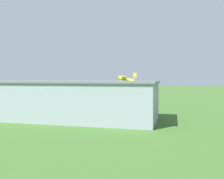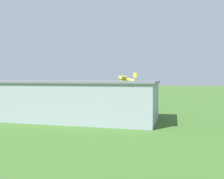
{
  "view_description": "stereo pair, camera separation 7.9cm",
  "coord_description": "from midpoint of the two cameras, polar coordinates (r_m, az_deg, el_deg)",
  "views": [
    {
      "loc": [
        -23.95,
        78.22,
        7.57
      ],
      "look_at": [
        -5.99,
        14.25,
        4.62
      ],
      "focal_mm": 39.12,
      "sensor_mm": 36.0,
      "label": 1
    },
    {
      "loc": [
        -24.02,
        78.2,
        7.57
      ],
      "look_at": [
        -5.99,
        14.25,
        4.62
      ],
      "focal_mm": 39.12,
      "sensor_mm": 36.0,
      "label": 2
    }
  ],
  "objects": [
    {
      "name": "person_by_parked_cars",
      "position": [
        60.29,
        6.55,
        -3.88
      ],
      "size": [
        0.52,
        0.52,
        1.69
      ],
      "color": "#72338C",
      "rests_on": "ground_plane"
    },
    {
      "name": "biplane",
      "position": [
        75.19,
        3.44,
        2.37
      ],
      "size": [
        6.47,
        8.32,
        3.89
      ],
      "color": "yellow"
    },
    {
      "name": "person_near_hangar_door",
      "position": [
        57.87,
        6.3,
        -4.11
      ],
      "size": [
        0.49,
        0.49,
        1.77
      ],
      "color": "navy",
      "rests_on": "ground_plane"
    },
    {
      "name": "car_red",
      "position": [
        68.89,
        -20.01,
        -3.22
      ],
      "size": [
        2.07,
        4.16,
        1.63
      ],
      "color": "red",
      "rests_on": "ground_plane"
    },
    {
      "name": "person_watching_takeoff",
      "position": [
        66.68,
        -16.57,
        -3.33
      ],
      "size": [
        0.53,
        0.53,
        1.75
      ],
      "color": "orange",
      "rests_on": "ground_plane"
    },
    {
      "name": "person_beside_truck",
      "position": [
        56.27,
        9.85,
        -4.42
      ],
      "size": [
        0.54,
        0.54,
        1.6
      ],
      "color": "#33723F",
      "rests_on": "ground_plane"
    },
    {
      "name": "hangar",
      "position": [
        47.05,
        -11.66,
        -2.36
      ],
      "size": [
        36.05,
        14.05,
        7.17
      ],
      "color": "#99A3AD",
      "rests_on": "ground_plane"
    },
    {
      "name": "ground_plane",
      "position": [
        82.15,
        -1.36,
        -2.75
      ],
      "size": [
        400.0,
        400.0,
        0.0
      ],
      "primitive_type": "plane",
      "color": "#3D6628"
    }
  ]
}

